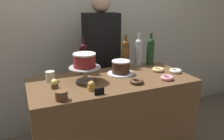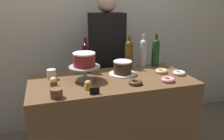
{
  "view_description": "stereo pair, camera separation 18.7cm",
  "coord_description": "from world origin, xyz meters",
  "px_view_note": "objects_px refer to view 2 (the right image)",
  "views": [
    {
      "loc": [
        -0.7,
        -1.65,
        1.52
      ],
      "look_at": [
        0.0,
        0.0,
        0.96
      ],
      "focal_mm": 35.91,
      "sensor_mm": 36.0,
      "label": 1
    },
    {
      "loc": [
        -0.53,
        -1.71,
        1.52
      ],
      "look_at": [
        0.0,
        0.0,
        0.96
      ],
      "focal_mm": 35.91,
      "sensor_mm": 36.0,
      "label": 2
    }
  ],
  "objects_px": {
    "chocolate_round_cake": "(123,67)",
    "wine_bottle_clear": "(143,52)",
    "cupcake_lemon": "(53,82)",
    "barista_figure": "(107,65)",
    "wine_bottle_amber": "(129,54)",
    "cake_stand_pedestal": "(85,71)",
    "wine_bottle_dark_red": "(86,57)",
    "donut_glazed": "(161,71)",
    "cookie_stack": "(56,93)",
    "price_sign_chalkboard": "(95,91)",
    "wine_bottle_green": "(156,52)",
    "white_layer_cake": "(84,59)",
    "donut_sugar": "(179,73)",
    "cupcake_caramel": "(88,85)",
    "donut_pink": "(168,80)",
    "donut_chocolate": "(135,82)",
    "coffee_cup_ceramic": "(52,74)"
  },
  "relations": [
    {
      "from": "donut_glazed",
      "to": "donut_pink",
      "type": "height_order",
      "value": "same"
    },
    {
      "from": "cupcake_lemon",
      "to": "barista_figure",
      "type": "bearing_deg",
      "value": 44.52
    },
    {
      "from": "donut_chocolate",
      "to": "coffee_cup_ceramic",
      "type": "bearing_deg",
      "value": 152.91
    },
    {
      "from": "price_sign_chalkboard",
      "to": "donut_pink",
      "type": "bearing_deg",
      "value": 6.85
    },
    {
      "from": "wine_bottle_clear",
      "to": "price_sign_chalkboard",
      "type": "bearing_deg",
      "value": -138.76
    },
    {
      "from": "wine_bottle_clear",
      "to": "donut_chocolate",
      "type": "height_order",
      "value": "wine_bottle_clear"
    },
    {
      "from": "price_sign_chalkboard",
      "to": "wine_bottle_amber",
      "type": "bearing_deg",
      "value": 48.58
    },
    {
      "from": "wine_bottle_green",
      "to": "donut_chocolate",
      "type": "xyz_separation_m",
      "value": [
        -0.4,
        -0.43,
        -0.13
      ]
    },
    {
      "from": "barista_figure",
      "to": "donut_glazed",
      "type": "bearing_deg",
      "value": -55.52
    },
    {
      "from": "chocolate_round_cake",
      "to": "price_sign_chalkboard",
      "type": "relative_size",
      "value": 2.33
    },
    {
      "from": "cake_stand_pedestal",
      "to": "white_layer_cake",
      "type": "distance_m",
      "value": 0.09
    },
    {
      "from": "cake_stand_pedestal",
      "to": "donut_glazed",
      "type": "xyz_separation_m",
      "value": [
        0.71,
        -0.01,
        -0.07
      ]
    },
    {
      "from": "cupcake_lemon",
      "to": "donut_chocolate",
      "type": "xyz_separation_m",
      "value": [
        0.62,
        -0.15,
        -0.02
      ]
    },
    {
      "from": "wine_bottle_amber",
      "to": "donut_sugar",
      "type": "relative_size",
      "value": 2.91
    },
    {
      "from": "cookie_stack",
      "to": "price_sign_chalkboard",
      "type": "relative_size",
      "value": 1.2
    },
    {
      "from": "cupcake_lemon",
      "to": "barista_figure",
      "type": "relative_size",
      "value": 0.05
    },
    {
      "from": "white_layer_cake",
      "to": "price_sign_chalkboard",
      "type": "height_order",
      "value": "white_layer_cake"
    },
    {
      "from": "chocolate_round_cake",
      "to": "wine_bottle_clear",
      "type": "xyz_separation_m",
      "value": [
        0.28,
        0.18,
        0.08
      ]
    },
    {
      "from": "wine_bottle_clear",
      "to": "donut_glazed",
      "type": "distance_m",
      "value": 0.29
    },
    {
      "from": "cake_stand_pedestal",
      "to": "wine_bottle_amber",
      "type": "height_order",
      "value": "wine_bottle_amber"
    },
    {
      "from": "wine_bottle_amber",
      "to": "donut_sugar",
      "type": "bearing_deg",
      "value": -41.17
    },
    {
      "from": "coffee_cup_ceramic",
      "to": "wine_bottle_clear",
      "type": "bearing_deg",
      "value": 7.96
    },
    {
      "from": "wine_bottle_dark_red",
      "to": "barista_figure",
      "type": "distance_m",
      "value": 0.47
    },
    {
      "from": "wine_bottle_amber",
      "to": "cupcake_caramel",
      "type": "relative_size",
      "value": 4.38
    },
    {
      "from": "cake_stand_pedestal",
      "to": "chocolate_round_cake",
      "type": "relative_size",
      "value": 1.58
    },
    {
      "from": "cupcake_caramel",
      "to": "cookie_stack",
      "type": "distance_m",
      "value": 0.25
    },
    {
      "from": "donut_glazed",
      "to": "cookie_stack",
      "type": "distance_m",
      "value": 1.0
    },
    {
      "from": "wine_bottle_amber",
      "to": "barista_figure",
      "type": "height_order",
      "value": "barista_figure"
    },
    {
      "from": "wine_bottle_dark_red",
      "to": "donut_sugar",
      "type": "distance_m",
      "value": 0.85
    },
    {
      "from": "chocolate_round_cake",
      "to": "price_sign_chalkboard",
      "type": "xyz_separation_m",
      "value": [
        -0.34,
        -0.37,
        -0.04
      ]
    },
    {
      "from": "wine_bottle_clear",
      "to": "donut_chocolate",
      "type": "bearing_deg",
      "value": -120.82
    },
    {
      "from": "donut_sugar",
      "to": "cookie_stack",
      "type": "bearing_deg",
      "value": -170.3
    },
    {
      "from": "donut_pink",
      "to": "cookie_stack",
      "type": "distance_m",
      "value": 0.9
    },
    {
      "from": "wine_bottle_dark_red",
      "to": "price_sign_chalkboard",
      "type": "height_order",
      "value": "wine_bottle_dark_red"
    },
    {
      "from": "cupcake_lemon",
      "to": "donut_sugar",
      "type": "height_order",
      "value": "cupcake_lemon"
    },
    {
      "from": "cake_stand_pedestal",
      "to": "wine_bottle_dark_red",
      "type": "relative_size",
      "value": 0.79
    },
    {
      "from": "chocolate_round_cake",
      "to": "cupcake_caramel",
      "type": "height_order",
      "value": "chocolate_round_cake"
    },
    {
      "from": "wine_bottle_dark_red",
      "to": "donut_sugar",
      "type": "xyz_separation_m",
      "value": [
        0.78,
        -0.32,
        -0.13
      ]
    },
    {
      "from": "wine_bottle_amber",
      "to": "coffee_cup_ceramic",
      "type": "bearing_deg",
      "value": -172.11
    },
    {
      "from": "cupcake_caramel",
      "to": "cookie_stack",
      "type": "bearing_deg",
      "value": -161.21
    },
    {
      "from": "cookie_stack",
      "to": "wine_bottle_amber",
      "type": "bearing_deg",
      "value": 34.86
    },
    {
      "from": "chocolate_round_cake",
      "to": "wine_bottle_amber",
      "type": "xyz_separation_m",
      "value": [
        0.12,
        0.16,
        0.08
      ]
    },
    {
      "from": "chocolate_round_cake",
      "to": "wine_bottle_clear",
      "type": "bearing_deg",
      "value": 32.49
    },
    {
      "from": "white_layer_cake",
      "to": "wine_bottle_dark_red",
      "type": "bearing_deg",
      "value": 76.02
    },
    {
      "from": "wine_bottle_green",
      "to": "donut_glazed",
      "type": "xyz_separation_m",
      "value": [
        -0.05,
        -0.23,
        -0.13
      ]
    },
    {
      "from": "wine_bottle_clear",
      "to": "cupcake_lemon",
      "type": "bearing_deg",
      "value": -161.6
    },
    {
      "from": "chocolate_round_cake",
      "to": "barista_figure",
      "type": "distance_m",
      "value": 0.48
    },
    {
      "from": "barista_figure",
      "to": "cake_stand_pedestal",
      "type": "bearing_deg",
      "value": -122.78
    },
    {
      "from": "cupcake_lemon",
      "to": "chocolate_round_cake",
      "type": "bearing_deg",
      "value": 10.89
    },
    {
      "from": "cupcake_caramel",
      "to": "cake_stand_pedestal",
      "type": "bearing_deg",
      "value": 85.97
    }
  ]
}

